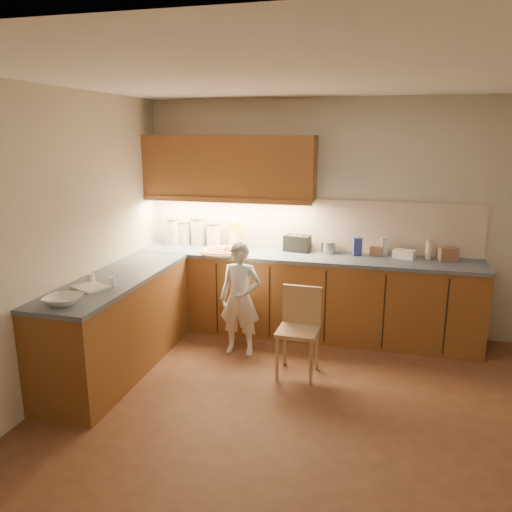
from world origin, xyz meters
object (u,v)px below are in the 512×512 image
(child, at_px, (240,299))
(pizza_on_board, at_px, (223,251))
(oil_jug, at_px, (234,234))
(wooden_chair, at_px, (300,324))
(toaster, at_px, (297,243))

(child, bearing_deg, pizza_on_board, 125.08)
(pizza_on_board, bearing_deg, oil_jug, 78.12)
(wooden_chair, xyz_separation_m, toaster, (-0.22, 1.09, 0.53))
(oil_jug, distance_m, toaster, 0.74)
(oil_jug, bearing_deg, toaster, 0.51)
(child, height_order, oil_jug, oil_jug)
(wooden_chair, relative_size, toaster, 2.65)
(pizza_on_board, bearing_deg, wooden_chair, -38.73)
(child, relative_size, wooden_chair, 1.41)
(child, xyz_separation_m, toaster, (0.44, 0.81, 0.43))
(child, distance_m, toaster, 1.01)
(pizza_on_board, height_order, oil_jug, oil_jug)
(child, height_order, wooden_chair, child)
(pizza_on_board, distance_m, oil_jug, 0.31)
(child, xyz_separation_m, oil_jug, (-0.30, 0.80, 0.50))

